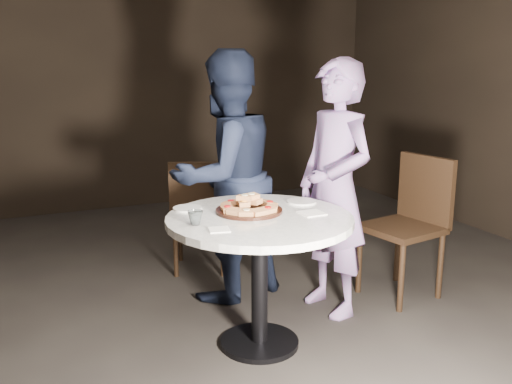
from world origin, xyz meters
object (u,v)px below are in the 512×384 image
Objects in this scene: table at (260,241)px; water_glass at (195,218)px; diner_navy at (225,177)px; chair_far at (199,208)px; chair_right at (412,216)px; serving_board at (249,211)px; focaccia_pile at (249,205)px; diner_teal at (335,189)px.

water_glass is (-0.38, -0.01, 0.19)m from table.
table is 0.82m from diner_navy.
table is at bearing 1.93° from water_glass.
chair_far reaches higher than table.
diner_navy is at bearing -122.17° from chair_right.
water_glass reaches higher than table.
table is at bearing -79.88° from serving_board.
table is at bearing 109.55° from chair_far.
focaccia_pile is at bearing 108.30° from chair_far.
chair_right is at bearing 9.77° from water_glass.
chair_far reaches higher than focaccia_pile.
diner_teal is at bearing 12.62° from focaccia_pile.
table is 3.54× the size of serving_board.
chair_right reaches higher than serving_board.
water_glass is at bearing -161.81° from serving_board.
diner_teal reaches higher than chair_far.
focaccia_pile reaches higher than table.
diner_teal reaches higher than water_glass.
diner_navy is (0.10, 0.78, 0.22)m from table.
serving_board is 0.22× the size of diner_navy.
diner_navy reaches higher than table.
chair_far is (0.45, 1.29, -0.31)m from water_glass.
table is 16.60× the size of water_glass.
water_glass is 1.08m from diner_teal.
water_glass is 1.40m from chair_far.
diner_navy is (0.48, 0.80, 0.03)m from water_glass.
table is at bearing -87.84° from chair_right.
diner_navy is at bearing 80.25° from serving_board.
chair_right is at bearing 7.22° from focaccia_pile.
focaccia_pile is 0.70m from diner_teal.
chair_far is at bearing 70.91° from water_glass.
diner_teal is (0.60, -1.01, 0.31)m from chair_far.
water_glass reaches higher than serving_board.
focaccia_pile is 0.38× the size of chair_far.
chair_right is 0.59× the size of diner_teal.
focaccia_pile is 0.68m from diner_navy.
focaccia_pile is 0.35× the size of chair_right.
chair_right is 0.58× the size of diner_navy.
chair_right reaches higher than focaccia_pile.
serving_board is (-0.02, 0.11, 0.16)m from table.
diner_navy is (-1.22, 0.50, 0.29)m from chair_right.
serving_board is 1.13× the size of focaccia_pile.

